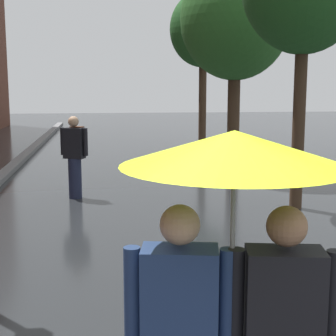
{
  "coord_description": "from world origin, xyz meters",
  "views": [
    {
      "loc": [
        -0.71,
        -1.87,
        2.25
      ],
      "look_at": [
        -0.03,
        3.58,
        1.35
      ],
      "focal_mm": 54.57,
      "sensor_mm": 36.0,
      "label": 1
    }
  ],
  "objects_px": {
    "couple_under_umbrella": "(232,255)",
    "pedestrian_walking_midground": "(75,155)",
    "street_tree_2": "(235,20)",
    "street_tree_3": "(203,30)"
  },
  "relations": [
    {
      "from": "street_tree_2",
      "to": "pedestrian_walking_midground",
      "type": "distance_m",
      "value": 5.53
    },
    {
      "from": "pedestrian_walking_midground",
      "to": "couple_under_umbrella",
      "type": "bearing_deg",
      "value": -80.92
    },
    {
      "from": "street_tree_2",
      "to": "couple_under_umbrella",
      "type": "relative_size",
      "value": 2.66
    },
    {
      "from": "street_tree_3",
      "to": "couple_under_umbrella",
      "type": "distance_m",
      "value": 15.31
    },
    {
      "from": "couple_under_umbrella",
      "to": "pedestrian_walking_midground",
      "type": "bearing_deg",
      "value": 99.08
    },
    {
      "from": "street_tree_2",
      "to": "street_tree_3",
      "type": "bearing_deg",
      "value": 89.16
    },
    {
      "from": "street_tree_2",
      "to": "pedestrian_walking_midground",
      "type": "bearing_deg",
      "value": -146.42
    },
    {
      "from": "couple_under_umbrella",
      "to": "pedestrian_walking_midground",
      "type": "xyz_separation_m",
      "value": [
        -1.24,
        7.73,
        -0.5
      ]
    },
    {
      "from": "couple_under_umbrella",
      "to": "street_tree_3",
      "type": "bearing_deg",
      "value": 79.62
    },
    {
      "from": "street_tree_3",
      "to": "pedestrian_walking_midground",
      "type": "relative_size",
      "value": 3.26
    }
  ]
}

